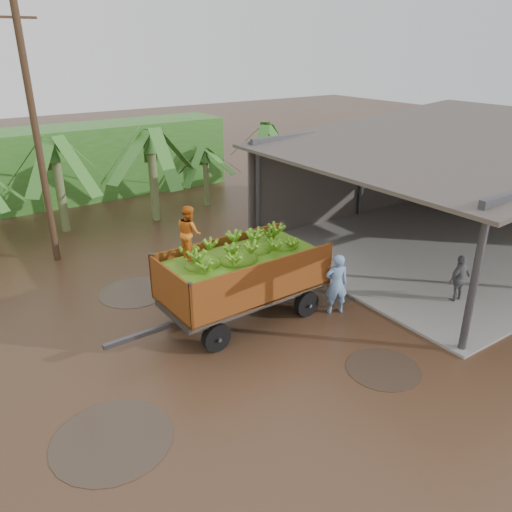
{
  "coord_description": "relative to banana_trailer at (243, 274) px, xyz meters",
  "views": [
    {
      "loc": [
        -5.31,
        -9.77,
        7.39
      ],
      "look_at": [
        2.31,
        1.44,
        1.58
      ],
      "focal_mm": 35.0,
      "sensor_mm": 36.0,
      "label": 1
    }
  ],
  "objects": [
    {
      "name": "banana_trailer",
      "position": [
        0.0,
        0.0,
        0.0
      ],
      "size": [
        6.51,
        2.4,
        3.59
      ],
      "rotation": [
        0.0,
        0.0,
        0.03
      ],
      "color": "#9D4D16",
      "rests_on": "ground"
    },
    {
      "name": "utility_pole",
      "position": [
        -3.39,
        7.44,
        3.03
      ],
      "size": [
        1.2,
        0.24,
        8.77
      ],
      "color": "#47301E",
      "rests_on": "ground"
    },
    {
      "name": "packing_shed",
      "position": [
        10.25,
        0.83,
        1.1
      ],
      "size": [
        12.78,
        10.8,
        4.76
      ],
      "color": "gray",
      "rests_on": "ground"
    },
    {
      "name": "man_blue",
      "position": [
        2.42,
        -1.27,
        -0.47
      ],
      "size": [
        0.8,
        0.68,
        1.86
      ],
      "primitive_type": "imported",
      "rotation": [
        0.0,
        0.0,
        2.72
      ],
      "color": "#6F96CB",
      "rests_on": "ground"
    },
    {
      "name": "man_grey",
      "position": [
        5.95,
        -2.91,
        -0.62
      ],
      "size": [
        0.92,
        0.41,
        1.56
      ],
      "primitive_type": "imported",
      "rotation": [
        0.0,
        0.0,
        3.11
      ],
      "color": "slate",
      "rests_on": "ground"
    },
    {
      "name": "hedge_north",
      "position": [
        -3.52,
        15.06,
        0.4
      ],
      "size": [
        22.0,
        3.0,
        3.6
      ],
      "primitive_type": "cube",
      "color": "#2D661E",
      "rests_on": "ground"
    },
    {
      "name": "ground",
      "position": [
        -1.52,
        -0.94,
        -1.4
      ],
      "size": [
        100.0,
        100.0,
        0.0
      ],
      "primitive_type": "plane",
      "color": "black",
      "rests_on": "ground"
    }
  ]
}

